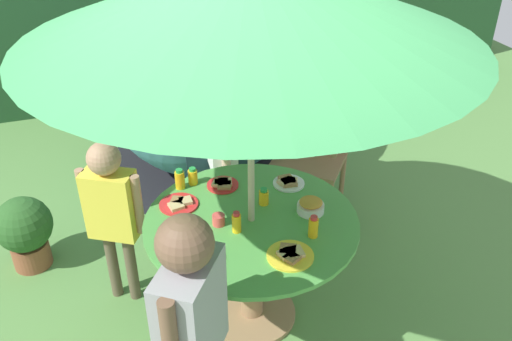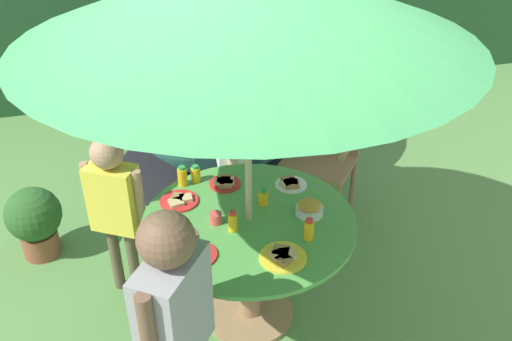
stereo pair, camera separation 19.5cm
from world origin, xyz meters
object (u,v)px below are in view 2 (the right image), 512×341
at_px(juice_bottle_near_right, 182,176).
at_px(plate_center_front, 195,254).
at_px(child_in_grey_shirt, 174,310).
at_px(plate_near_left, 283,256).
at_px(garden_table, 249,248).
at_px(juice_bottle_mid_left, 263,197).
at_px(juice_bottle_far_left, 233,222).
at_px(plate_back_edge, 179,200).
at_px(snack_bowl, 309,208).
at_px(potted_plant, 35,219).
at_px(juice_bottle_far_right, 196,174).
at_px(child_in_yellow_shirt, 114,198).
at_px(child_in_white_shirt, 229,137).
at_px(plate_mid_right, 225,183).
at_px(plate_center_back, 290,184).
at_px(dome_tent, 217,75).
at_px(juice_bottle_front_edge, 309,230).
at_px(cup_near, 216,218).
at_px(wooden_chair, 323,142).

bearing_deg(juice_bottle_near_right, plate_center_front, -92.99).
relative_size(child_in_grey_shirt, plate_near_left, 5.64).
height_order(garden_table, juice_bottle_mid_left, juice_bottle_mid_left).
distance_m(juice_bottle_far_left, juice_bottle_mid_left, 0.29).
relative_size(plate_back_edge, juice_bottle_far_left, 1.80).
xyz_separation_m(snack_bowl, plate_back_edge, (-0.69, 0.30, -0.03)).
distance_m(potted_plant, juice_bottle_mid_left, 1.69).
bearing_deg(juice_bottle_far_right, plate_near_left, -69.55).
relative_size(potted_plant, child_in_yellow_shirt, 0.47).
distance_m(child_in_yellow_shirt, plate_near_left, 1.12).
relative_size(juice_bottle_near_right, juice_bottle_far_right, 1.17).
xyz_separation_m(child_in_white_shirt, plate_back_edge, (-0.43, -0.64, -0.02)).
bearing_deg(plate_mid_right, juice_bottle_far_right, 151.83).
distance_m(child_in_grey_shirt, plate_back_edge, 0.97).
distance_m(plate_center_back, plate_center_front, 0.82).
bearing_deg(dome_tent, juice_bottle_near_right, -102.24).
bearing_deg(juice_bottle_far_left, plate_center_back, 37.78).
height_order(plate_center_front, plate_mid_right, same).
xyz_separation_m(child_in_white_shirt, juice_bottle_front_edge, (0.18, -1.14, 0.03)).
relative_size(juice_bottle_front_edge, cup_near, 1.86).
bearing_deg(plate_center_front, juice_bottle_front_edge, -1.49).
relative_size(potted_plant, child_in_white_shirt, 0.44).
distance_m(wooden_chair, plate_center_back, 0.88).
bearing_deg(juice_bottle_far_right, juice_bottle_front_edge, -55.69).
xyz_separation_m(potted_plant, plate_near_left, (1.37, -1.29, 0.45)).
relative_size(plate_near_left, juice_bottle_front_edge, 1.87).
bearing_deg(plate_center_back, snack_bowl, -87.56).
xyz_separation_m(garden_table, juice_bottle_far_left, (-0.11, -0.07, 0.26)).
xyz_separation_m(wooden_chair, juice_bottle_far_right, (-1.04, -0.51, 0.20)).
xyz_separation_m(dome_tent, plate_back_edge, (-0.55, -1.61, -0.09)).
bearing_deg(wooden_chair, juice_bottle_near_right, -114.48).
bearing_deg(plate_back_edge, juice_bottle_far_left, -54.15).
distance_m(potted_plant, juice_bottle_front_edge, 2.01).
height_order(juice_bottle_front_edge, cup_near, juice_bottle_front_edge).
xyz_separation_m(plate_center_front, plate_near_left, (0.42, -0.13, 0.00)).
height_order(plate_center_front, juice_bottle_far_left, juice_bottle_far_left).
xyz_separation_m(child_in_white_shirt, juice_bottle_near_right, (-0.39, -0.46, 0.03)).
xyz_separation_m(dome_tent, juice_bottle_mid_left, (-0.08, -1.75, -0.05)).
distance_m(child_in_white_shirt, plate_mid_right, 0.55).
relative_size(plate_center_front, plate_mid_right, 1.16).
height_order(child_in_white_shirt, plate_back_edge, child_in_white_shirt).
distance_m(plate_center_back, juice_bottle_far_left, 0.55).
bearing_deg(potted_plant, wooden_chair, 1.02).
bearing_deg(juice_bottle_front_edge, garden_table, 137.35).
xyz_separation_m(snack_bowl, juice_bottle_front_edge, (-0.08, -0.20, 0.02)).
relative_size(dome_tent, juice_bottle_far_left, 16.16).
height_order(plate_back_edge, juice_bottle_mid_left, juice_bottle_mid_left).
height_order(child_in_grey_shirt, juice_bottle_far_right, child_in_grey_shirt).
xyz_separation_m(potted_plant, juice_bottle_near_right, (0.98, -0.50, 0.50)).
height_order(juice_bottle_near_right, juice_bottle_far_left, juice_bottle_near_right).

